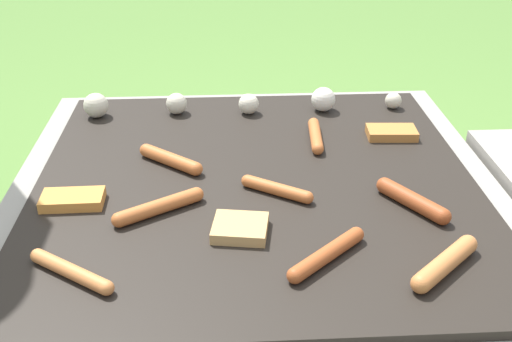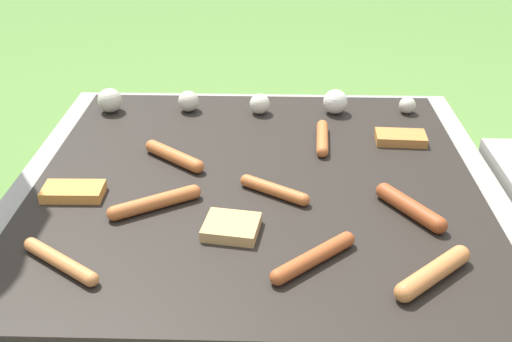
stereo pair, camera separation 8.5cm
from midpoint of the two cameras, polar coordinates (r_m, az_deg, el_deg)
The scene contains 13 objects.
grill at distance 1.31m, azimuth -1.88°, elevation -9.63°, with size 0.98×0.98×0.46m.
sausage_back_center at distance 1.32m, azimuth 3.88°, elevation 3.35°, with size 0.03×0.15×0.03m.
sausage_back_left at distance 1.09m, azimuth -11.44°, elevation -3.40°, with size 0.16×0.10×0.03m.
sausage_front_left at distance 1.24m, azimuth -10.10°, elevation 1.06°, with size 0.13×0.11×0.03m.
sausage_mid_left at distance 0.96m, azimuth 4.26°, elevation -7.96°, with size 0.14×0.13×0.03m.
sausage_front_right at distance 1.11m, azimuth 12.57°, elevation -2.79°, with size 0.11×0.14×0.03m.
sausage_mid_right at distance 0.98m, azimuth -19.63°, elevation -9.05°, with size 0.14×0.11×0.02m.
sausage_front_center at distance 1.12m, azimuth -0.18°, elevation -1.77°, with size 0.13×0.09×0.02m.
sausage_back_right at distance 0.97m, azimuth 15.19°, elevation -8.52°, with size 0.14×0.12×0.03m.
bread_slice_left at distance 1.16m, azimuth -19.09°, elevation -2.63°, with size 0.11×0.06×0.02m.
bread_slice_right at distance 1.37m, azimuth 11.06°, elevation 3.57°, with size 0.11×0.07×0.02m.
bread_slice_center at distance 1.02m, azimuth -3.91°, elevation -5.50°, with size 0.10×0.09×0.02m.
mushroom_row at distance 1.46m, azimuth -4.40°, elevation 6.48°, with size 0.77×0.07×0.06m.
Camera 1 is at (-0.06, -1.01, 1.05)m, focal length 42.00 mm.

